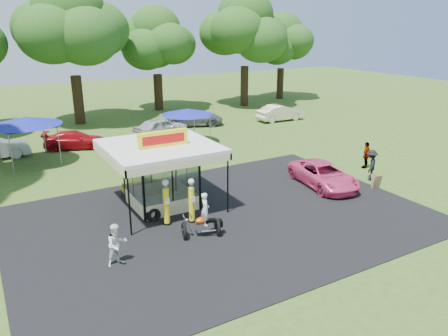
{
  "coord_description": "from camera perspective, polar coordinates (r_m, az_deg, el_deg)",
  "views": [
    {
      "loc": [
        -9.84,
        -15.21,
        9.24
      ],
      "look_at": [
        1.23,
        4.0,
        1.86
      ],
      "focal_mm": 35.0,
      "sensor_mm": 36.0,
      "label": 1
    }
  ],
  "objects": [
    {
      "name": "gas_pump_left",
      "position": [
        20.96,
        -7.55,
        -4.59
      ],
      "size": [
        0.43,
        0.43,
        2.31
      ],
      "color": "black",
      "rests_on": "ground"
    },
    {
      "name": "bg_car_b",
      "position": [
        35.59,
        -18.84,
        3.5
      ],
      "size": [
        5.07,
        3.37,
        1.36
      ],
      "primitive_type": "imported",
      "rotation": [
        0.0,
        0.0,
        1.23
      ],
      "color": "#AB0D14",
      "rests_on": "ground"
    },
    {
      "name": "spectator_east_a",
      "position": [
        28.34,
        18.66,
        0.4
      ],
      "size": [
        1.4,
        1.29,
        1.89
      ],
      "primitive_type": "imported",
      "rotation": [
        0.0,
        0.0,
        3.78
      ],
      "color": "black",
      "rests_on": "ground"
    },
    {
      "name": "gas_station_kiosk",
      "position": [
        22.92,
        -8.26,
        -0.77
      ],
      "size": [
        5.4,
        5.4,
        4.18
      ],
      "color": "white",
      "rests_on": "ground"
    },
    {
      "name": "tent_east",
      "position": [
        34.8,
        -4.84,
        7.3
      ],
      "size": [
        4.06,
        4.06,
        2.84
      ],
      "rotation": [
        0.0,
        0.0,
        0.04
      ],
      "color": "gray",
      "rests_on": "ground"
    },
    {
      "name": "bg_car_e",
      "position": [
        43.93,
        7.34,
        7.17
      ],
      "size": [
        4.83,
        1.83,
        1.57
      ],
      "primitive_type": "imported",
      "rotation": [
        0.0,
        0.0,
        1.54
      ],
      "color": "beige",
      "rests_on": "ground"
    },
    {
      "name": "kiosk_car",
      "position": [
        25.31,
        -10.0,
        -2.13
      ],
      "size": [
        2.82,
        1.13,
        0.96
      ],
      "primitive_type": "imported",
      "rotation": [
        0.0,
        0.0,
        1.57
      ],
      "color": "yellow",
      "rests_on": "ground"
    },
    {
      "name": "spectator_west",
      "position": [
        18.09,
        -13.82,
        -9.69
      ],
      "size": [
        0.97,
        0.82,
        1.77
      ],
      "primitive_type": "imported",
      "rotation": [
        0.0,
        0.0,
        0.19
      ],
      "color": "white",
      "rests_on": "ground"
    },
    {
      "name": "gas_pump_right",
      "position": [
        21.11,
        -4.25,
        -4.39
      ],
      "size": [
        0.42,
        0.42,
        2.25
      ],
      "color": "black",
      "rests_on": "ground"
    },
    {
      "name": "oak_far_f",
      "position": [
        56.74,
        7.54,
        15.62
      ],
      "size": [
        8.56,
        8.56,
        10.31
      ],
      "color": "black",
      "rests_on": "ground"
    },
    {
      "name": "pink_sedan",
      "position": [
        26.48,
        12.86,
        -0.88
      ],
      "size": [
        3.05,
        5.33,
        1.4
      ],
      "primitive_type": "imported",
      "rotation": [
        0.0,
        0.0,
        -0.15
      ],
      "color": "#E73E79",
      "rests_on": "ground"
    },
    {
      "name": "bg_car_c",
      "position": [
        37.41,
        -8.25,
        5.25
      ],
      "size": [
        5.27,
        3.21,
        1.68
      ],
      "primitive_type": "imported",
      "rotation": [
        0.0,
        0.0,
        1.84
      ],
      "color": "silver",
      "rests_on": "ground"
    },
    {
      "name": "a_frame_sign",
      "position": [
        26.95,
        19.25,
        -1.71
      ],
      "size": [
        0.52,
        0.53,
        0.87
      ],
      "rotation": [
        0.0,
        0.0,
        -0.23
      ],
      "color": "#593819",
      "rests_on": "ground"
    },
    {
      "name": "oak_far_c",
      "position": [
        43.72,
        -19.32,
        16.04
      ],
      "size": [
        10.93,
        10.93,
        12.88
      ],
      "color": "black",
      "rests_on": "ground"
    },
    {
      "name": "oak_far_e",
      "position": [
        51.24,
        2.77,
        17.05
      ],
      "size": [
        10.58,
        10.58,
        12.6
      ],
      "color": "black",
      "rests_on": "ground"
    },
    {
      "name": "spare_tires",
      "position": [
        21.74,
        -9.28,
        -6.06
      ],
      "size": [
        0.77,
        0.46,
        0.67
      ],
      "rotation": [
        0.0,
        0.0,
        -0.05
      ],
      "color": "black",
      "rests_on": "ground"
    },
    {
      "name": "ground",
      "position": [
        20.34,
        2.67,
        -8.63
      ],
      "size": [
        120.0,
        120.0,
        0.0
      ],
      "primitive_type": "plane",
      "color": "#335019",
      "rests_on": "ground"
    },
    {
      "name": "asphalt_apron",
      "position": [
        21.86,
        -0.17,
        -6.52
      ],
      "size": [
        20.0,
        14.0,
        0.04
      ],
      "primitive_type": "cube",
      "color": "black",
      "rests_on": "ground"
    },
    {
      "name": "oak_far_d",
      "position": [
        49.1,
        -8.85,
        15.48
      ],
      "size": [
        9.1,
        9.1,
        10.83
      ],
      "color": "black",
      "rests_on": "ground"
    },
    {
      "name": "spectator_east_b",
      "position": [
        30.53,
        18.08,
        1.61
      ],
      "size": [
        1.13,
        0.8,
        1.78
      ],
      "primitive_type": "imported",
      "rotation": [
        0.0,
        0.0,
        3.53
      ],
      "color": "gray",
      "rests_on": "ground"
    },
    {
      "name": "tent_west",
      "position": [
        32.26,
        -24.52,
        5.56
      ],
      "size": [
        4.7,
        4.7,
        3.29
      ],
      "rotation": [
        0.0,
        0.0,
        0.17
      ],
      "color": "gray",
      "rests_on": "ground"
    },
    {
      "name": "motorcycle",
      "position": [
        19.81,
        -2.65,
        -6.66
      ],
      "size": [
        1.93,
        1.31,
        2.19
      ],
      "rotation": [
        0.0,
        0.0,
        -0.29
      ],
      "color": "black",
      "rests_on": "ground"
    },
    {
      "name": "bg_car_d",
      "position": [
        41.58,
        -3.83,
        6.57
      ],
      "size": [
        5.81,
        4.15,
        1.47
      ],
      "primitive_type": "imported",
      "rotation": [
        0.0,
        0.0,
        1.21
      ],
      "color": "#575759",
      "rests_on": "ground"
    }
  ]
}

